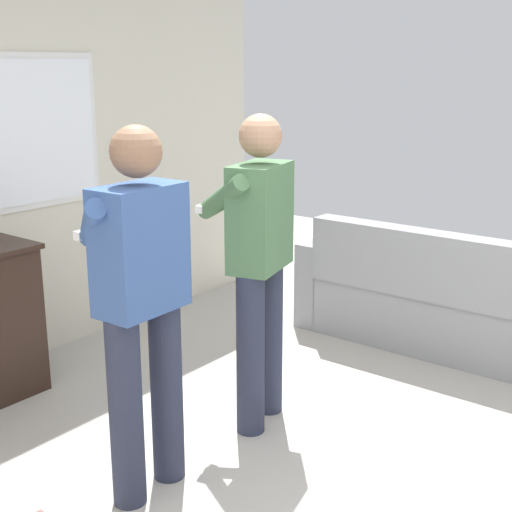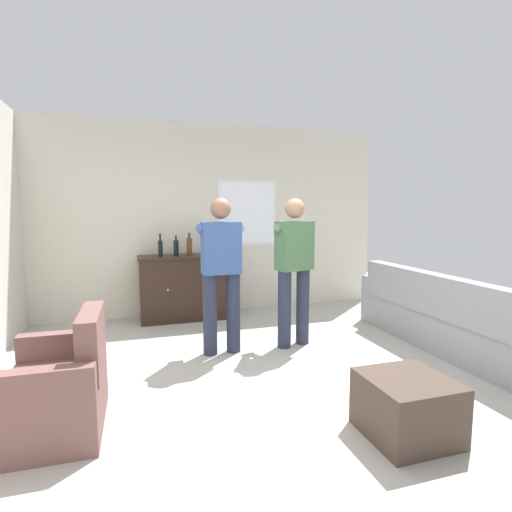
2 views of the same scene
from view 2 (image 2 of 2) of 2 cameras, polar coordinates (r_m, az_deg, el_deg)
name	(u,v)px [view 2 (image 2 of 2)]	position (r m, az deg, el deg)	size (l,w,h in m)	color
ground	(277,380)	(3.85, 2.98, -17.27)	(10.40, 10.40, 0.00)	#B2ADA3
wall_back_with_window	(217,219)	(6.08, -5.59, 5.23)	(5.20, 0.15, 2.80)	beige
couch	(444,320)	(4.96, 25.23, -8.30)	(0.57, 2.62, 0.87)	gray
armchair	(60,390)	(3.30, -26.21, -16.82)	(0.66, 0.89, 0.85)	brown
sideboard_cabinet	(184,287)	(5.74, -10.28, -4.43)	(1.24, 0.49, 0.91)	black
bottle_wine_green	(160,248)	(5.60, -13.50, 1.16)	(0.06, 0.06, 0.31)	black
bottle_liquor_amber	(176,248)	(5.66, -11.34, 1.19)	(0.07, 0.07, 0.28)	black
bottle_spirits_clear	(189,246)	(5.67, -9.51, 1.42)	(0.07, 0.07, 0.31)	#593314
ottoman	(407,407)	(3.13, 20.76, -19.52)	(0.57, 0.57, 0.42)	#47382D
person_standing_left	(221,268)	(4.28, -5.02, -1.72)	(0.56, 0.48, 1.68)	#282D42
person_standing_right	(294,265)	(4.53, 5.39, -1.25)	(0.54, 0.51, 1.68)	#282D42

